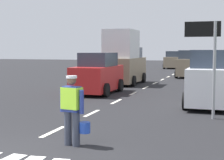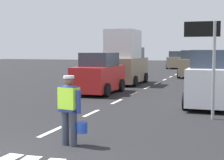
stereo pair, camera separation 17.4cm
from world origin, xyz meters
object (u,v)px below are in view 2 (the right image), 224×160
(road_worker, at_px, (70,107))
(car_oncoming_lead, at_px, (99,75))
(car_parked_curbside, at_px, (212,80))
(lane_direction_sign, at_px, (207,46))
(delivery_truck, at_px, (126,60))
(car_oncoming_third, at_px, (176,60))
(car_outgoing_far, at_px, (191,65))

(road_worker, xyz_separation_m, car_oncoming_lead, (-2.88, 9.64, 0.06))
(car_parked_curbside, bearing_deg, lane_direction_sign, -91.72)
(road_worker, height_order, delivery_truck, delivery_truck)
(car_oncoming_lead, bearing_deg, car_parked_curbside, -22.58)
(car_oncoming_lead, bearing_deg, car_oncoming_third, 89.36)
(delivery_truck, distance_m, car_oncoming_third, 20.94)
(car_parked_curbside, xyz_separation_m, car_oncoming_lead, (-5.80, 2.41, -0.07))
(delivery_truck, bearing_deg, car_outgoing_far, 64.22)
(car_outgoing_far, bearing_deg, lane_direction_sign, -82.65)
(lane_direction_sign, height_order, car_outgoing_far, lane_direction_sign)
(car_parked_curbside, height_order, car_outgoing_far, car_parked_curbside)
(lane_direction_sign, distance_m, delivery_truck, 11.90)
(delivery_truck, bearing_deg, road_worker, -78.74)
(delivery_truck, relative_size, car_oncoming_third, 1.15)
(road_worker, height_order, car_parked_curbside, car_parked_curbside)
(road_worker, height_order, lane_direction_sign, lane_direction_sign)
(car_oncoming_lead, bearing_deg, road_worker, -73.34)
(lane_direction_sign, distance_m, car_oncoming_third, 31.80)
(road_worker, distance_m, car_oncoming_lead, 10.06)
(road_worker, relative_size, car_outgoing_far, 0.43)
(car_parked_curbside, distance_m, car_outgoing_far, 15.00)
(lane_direction_sign, height_order, delivery_truck, delivery_truck)
(delivery_truck, bearing_deg, car_oncoming_third, 89.04)
(car_outgoing_far, xyz_separation_m, car_oncoming_third, (-3.15, 13.68, -0.06))
(delivery_truck, xyz_separation_m, car_outgoing_far, (3.50, 7.25, -0.57))
(car_outgoing_far, bearing_deg, road_worker, -91.46)
(road_worker, bearing_deg, car_outgoing_far, 88.54)
(lane_direction_sign, relative_size, car_oncoming_lead, 0.82)
(delivery_truck, xyz_separation_m, car_oncoming_third, (0.35, 20.93, -0.63))
(road_worker, height_order, car_outgoing_far, car_outgoing_far)
(delivery_truck, distance_m, car_outgoing_far, 8.08)
(lane_direction_sign, bearing_deg, car_outgoing_far, 97.35)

